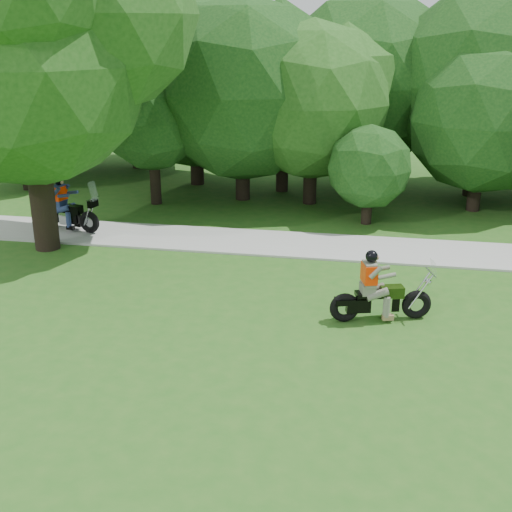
{
  "coord_description": "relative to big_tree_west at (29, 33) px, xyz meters",
  "views": [
    {
      "loc": [
        -1.63,
        -9.25,
        5.98
      ],
      "look_at": [
        -3.94,
        3.31,
        1.34
      ],
      "focal_mm": 45.0,
      "sensor_mm": 36.0,
      "label": 1
    }
  ],
  "objects": [
    {
      "name": "chopper_motorcycle",
      "position": [
        9.16,
        -3.41,
        -5.17
      ],
      "size": [
        2.19,
        0.98,
        1.59
      ],
      "rotation": [
        0.0,
        0.0,
        0.28
      ],
      "color": "black",
      "rests_on": "ground"
    },
    {
      "name": "tree_line",
      "position": [
        11.23,
        7.96,
        -2.0
      ],
      "size": [
        39.97,
        13.08,
        7.73
      ],
      "color": "black",
      "rests_on": "ground"
    },
    {
      "name": "big_tree_west",
      "position": [
        0.0,
        0.0,
        0.0
      ],
      "size": [
        8.64,
        6.56,
        9.96
      ],
      "color": "black",
      "rests_on": "ground"
    },
    {
      "name": "ground",
      "position": [
        10.54,
        -6.85,
        -5.76
      ],
      "size": [
        100.0,
        100.0,
        0.0
      ],
      "primitive_type": "plane",
      "color": "#275D1A",
      "rests_on": "ground"
    },
    {
      "name": "walkway",
      "position": [
        10.54,
        1.15,
        -5.73
      ],
      "size": [
        60.0,
        2.2,
        0.06
      ],
      "primitive_type": "cube",
      "color": "#A5A59F",
      "rests_on": "ground"
    },
    {
      "name": "touring_motorcycle",
      "position": [
        -0.16,
        1.23,
        -5.1
      ],
      "size": [
        2.14,
        0.95,
        1.64
      ],
      "rotation": [
        0.0,
        0.0,
        -0.22
      ],
      "color": "black",
      "rests_on": "walkway"
    }
  ]
}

